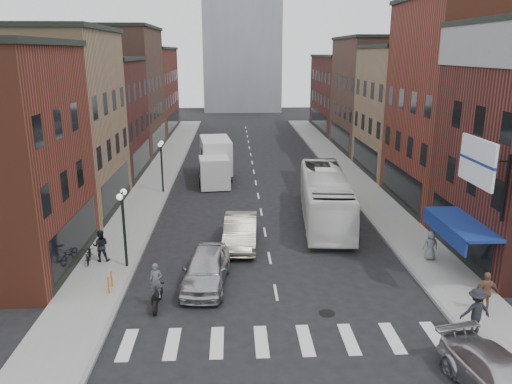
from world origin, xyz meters
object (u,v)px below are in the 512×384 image
Objects in this scene: billboard_sign at (479,163)px; streetlamp_far at (161,157)px; sedan_left_near at (206,269)px; ped_left_solo at (101,246)px; curb_car at (501,380)px; motorcycle_rider at (156,287)px; sedan_left_far at (240,231)px; ped_right_c at (431,245)px; ped_right_a at (476,311)px; streetlamp_near at (123,214)px; bike_rack at (110,282)px; transit_bus at (325,197)px; ped_right_b at (486,292)px; box_truck at (215,161)px; parked_bicycle at (89,254)px.

billboard_sign is 0.90× the size of streetlamp_far.
sedan_left_near is 6.24m from ped_left_solo.
sedan_left_near is 12.95m from curb_car.
sedan_left_near is (2.02, 2.05, -0.11)m from motorcycle_rider.
motorcycle_rider is at bearing -114.78° from sedan_left_far.
ped_right_c is at bearing 67.71° from curb_car.
motorcycle_rider reaches higher than ped_right_c.
streetlamp_near is at bearing -29.02° from ped_right_a.
transit_bus is (11.65, 9.73, 1.07)m from bike_rack.
ped_right_c is (15.99, 2.78, 0.38)m from bike_rack.
streetlamp_near is 0.85× the size of curb_car.
billboard_sign is 0.74× the size of sedan_left_near.
transit_bus reaches higher than motorcycle_rider.
bike_rack is 2.77m from motorcycle_rider.
sedan_left_far is at bearing 147.67° from billboard_sign.
ped_right_b is (16.01, -19.37, -1.88)m from streetlamp_far.
streetlamp_near is at bearing 148.30° from ped_left_solo.
ped_right_b is at bearing 93.12° from ped_right_c.
parked_bicycle is (-6.05, -17.39, -1.12)m from box_truck.
sedan_left_near is (-7.30, -9.12, -0.77)m from transit_bus.
ped_right_a is (15.00, -4.26, 0.52)m from bike_rack.
streetlamp_near is 2.33× the size of ped_right_b.
curb_car is 2.74× the size of ped_right_b.
sedan_left_near is 5.28m from sedan_left_far.
motorcycle_rider is at bearing 138.86° from curb_car.
streetlamp_near is at bearing 130.36° from curb_car.
billboard_sign reaches higher than parked_bicycle.
transit_bus is 6.59× the size of ped_right_b.
sedan_left_far and ped_right_c have the same top height.
parked_bicycle is at bearing 167.08° from billboard_sign.
streetlamp_near is 2.63× the size of ped_right_c.
billboard_sign is 0.32× the size of transit_bus.
parked_bicycle is (-18.05, 4.14, -5.54)m from billboard_sign.
streetlamp_near reaches higher than ped_right_c.
streetlamp_near reaches higher than curb_car.
sedan_left_far is at bearing 76.21° from sedan_left_near.
sedan_left_far is (1.88, -15.13, -0.85)m from box_truck.
ped_right_a reaches higher than ped_right_b.
transit_bus reaches higher than sedan_left_near.
box_truck is (-12.00, 21.53, -4.43)m from billboard_sign.
ped_right_b reaches higher than ped_left_solo.
sedan_left_near is (4.15, -16.09, -2.06)m from streetlamp_far.
bike_rack is 16.44m from ped_right_b.
transit_bus is 14.38m from ped_left_solo.
sedan_left_far reaches higher than sedan_left_near.
ped_right_b is at bearing -29.12° from parked_bicycle.
parked_bicycle is 1.07× the size of ped_right_c.
transit_bus is 6.99m from sedan_left_far.
streetlamp_far reaches higher than transit_bus.
curb_car is at bearing -45.93° from parked_bicycle.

